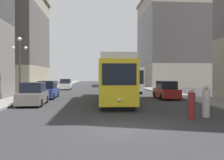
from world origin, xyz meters
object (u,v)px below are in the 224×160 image
Objects in this scene: streetcar at (114,78)px; pedestrian_crossing_far at (206,102)px; transit_bus at (127,79)px; parked_car_left_far at (66,85)px; parked_car_right_far at (166,91)px; parked_car_left_mid at (47,90)px; lamp_post_left_near at (20,59)px; pedestrian_crossing_near at (192,105)px; parked_car_left_near at (33,95)px.

streetcar reaches higher than pedestrian_crossing_far.
streetcar is at bearing -7.28° from pedestrian_crossing_far.
parked_car_left_far is (-9.77, 6.39, -1.10)m from transit_bus.
streetcar reaches higher than parked_car_right_far.
parked_car_left_mid is 4.79m from lamp_post_left_near.
lamp_post_left_near is (-1.90, -19.99, 3.05)m from parked_car_left_far.
transit_bus is 2.45× the size of parked_car_left_far.
pedestrian_crossing_near is at bearing -71.44° from parked_car_left_far.
parked_car_left_mid is at bearing -6.67° from parked_car_right_far.
parked_car_left_near is 2.51× the size of pedestrian_crossing_far.
parked_car_right_far is 0.88× the size of parked_car_left_far.
parked_car_right_far is at bearing -37.57° from pedestrian_crossing_far.
parked_car_right_far reaches higher than pedestrian_crossing_near.
parked_car_left_mid is at bearing 8.86° from pedestrian_crossing_far.
streetcar is 21.14m from parked_car_left_far.
parked_car_left_near is 4.65m from lamp_post_left_near.
pedestrian_crossing_far is at bearing 45.80° from pedestrian_crossing_near.
parked_car_left_mid is at bearing 87.85° from parked_car_left_near.
pedestrian_crossing_near is 1.23m from pedestrian_crossing_far.
parked_car_left_near is 22.94m from parked_car_left_far.
transit_bus is at bearing -33.16° from parked_car_left_far.
parked_car_left_near and parked_car_left_far have the same top height.
streetcar is 3.05× the size of parked_car_left_far.
pedestrian_crossing_far is 0.32× the size of lamp_post_left_near.
parked_car_left_near is at bearing -57.21° from lamp_post_left_near.
parked_car_left_far is 2.76× the size of pedestrian_crossing_far.
streetcar is at bearing -0.09° from lamp_post_left_near.
parked_car_left_far is 31.85m from pedestrian_crossing_near.
parked_car_left_mid is 16.82m from parked_car_left_far.
parked_car_left_far is at bearing 87.86° from parked_car_left_near.
streetcar is at bearing -104.32° from transit_bus.
transit_bus reaches higher than parked_car_left_near.
parked_car_left_near and parked_car_left_mid have the same top height.
lamp_post_left_near reaches higher than parked_car_left_mid.
streetcar is 8.41× the size of pedestrian_crossing_far.
parked_car_left_near is at bearing 21.02° from parked_car_right_far.
pedestrian_crossing_near is (10.12, -30.20, -0.06)m from parked_car_left_far.
transit_bus reaches higher than pedestrian_crossing_near.
transit_bus is at bearing 46.66° from parked_car_left_mid.
parked_car_left_mid is at bearing 144.66° from pedestrian_crossing_near.
pedestrian_crossing_near is (3.41, -10.19, -1.32)m from streetcar.
transit_bus is at bearing 108.38° from pedestrian_crossing_near.
pedestrian_crossing_near is at bearing 85.91° from pedestrian_crossing_far.
pedestrian_crossing_near is (-2.11, -11.83, -0.06)m from parked_car_right_far.
parked_car_left_mid is 0.97× the size of parked_car_left_far.
transit_bus is 23.83m from pedestrian_crossing_near.
streetcar is 5.90m from parked_car_right_far.
pedestrian_crossing_near is (10.12, -7.26, -0.06)m from parked_car_left_near.
streetcar is at bearing 21.49° from parked_car_left_near.
parked_car_left_mid is at bearing -134.75° from transit_bus.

